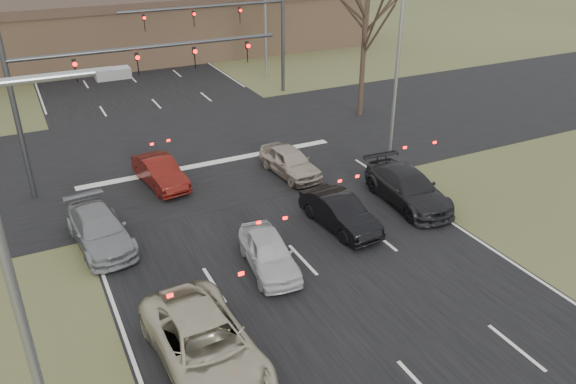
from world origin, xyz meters
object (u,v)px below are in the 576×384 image
mast_arm_far (245,22)px  car_white_sedan (269,253)px  car_grey_ahead (99,230)px  building (134,26)px  car_black_hatch (340,212)px  mast_arm_near (92,79)px  streetlight_right_far (263,2)px  streetlight_right_near (396,49)px  car_charcoal_sedan (408,188)px  car_silver_ahead (290,162)px  car_silver_suv (205,345)px  streetlight_left (35,322)px  car_red_ahead (160,172)px

mast_arm_far → car_white_sedan: 21.69m
mast_arm_far → car_grey_ahead: size_ratio=2.41×
building → car_black_hatch: bearing=-89.1°
car_grey_ahead → mast_arm_near: bearing=71.5°
streetlight_right_far → car_grey_ahead: bearing=-129.0°
streetlight_right_near → car_charcoal_sedan: size_ratio=1.96×
streetlight_right_far → car_black_hatch: bearing=-106.9°
car_charcoal_sedan → car_silver_ahead: bearing=127.6°
car_silver_ahead → car_white_sedan: bearing=-126.8°
building → mast_arm_near: (-7.23, -25.00, 2.41)m
streetlight_right_far → streetlight_right_near: bearing=-91.7°
mast_arm_far → car_black_hatch: bearing=-101.3°
car_silver_suv → car_black_hatch: size_ratio=1.33×
mast_arm_near → streetlight_right_near: size_ratio=1.21×
car_charcoal_sedan → streetlight_left: bearing=-145.2°
building → car_white_sedan: bearing=-95.4°
car_grey_ahead → car_silver_ahead: size_ratio=1.15×
streetlight_right_far → car_white_sedan: bearing=-114.0°
mast_arm_far → car_charcoal_sedan: mast_arm_far is taller
streetlight_right_near → streetlight_right_far: 17.01m
car_grey_ahead → car_red_ahead: (3.50, 4.17, -0.01)m
streetlight_left → car_silver_ahead: 18.97m
mast_arm_far → car_silver_suv: (-11.17, -23.53, -4.26)m
building → car_silver_suv: bearing=-100.3°
car_silver_suv → car_grey_ahead: 8.17m
car_black_hatch → car_charcoal_sedan: bearing=3.1°
mast_arm_far → car_white_sedan: (-7.51, -19.88, -4.36)m
mast_arm_near → car_charcoal_sedan: (11.54, -7.99, -4.33)m
car_charcoal_sedan → car_silver_ahead: size_ratio=1.27×
building → car_silver_ahead: building is taller
streetlight_right_far → car_charcoal_sedan: (-3.01, -21.99, -4.85)m
mast_arm_far → car_silver_ahead: (-3.18, -13.00, -4.33)m
streetlight_right_near → car_white_sedan: streetlight_right_near is taller
mast_arm_near → car_white_sedan: 11.51m
mast_arm_far → streetlight_right_far: (3.14, 4.00, 0.57)m
streetlight_right_near → streetlight_right_far: size_ratio=1.00×
building → streetlight_left: (-10.82, -42.00, 2.92)m
streetlight_right_near → car_white_sedan: size_ratio=2.61×
car_white_sedan → car_grey_ahead: bearing=147.3°
streetlight_left → car_red_ahead: 17.42m
mast_arm_near → streetlight_right_far: size_ratio=1.21×
car_silver_suv → car_silver_ahead: (7.99, 10.53, -0.08)m
streetlight_right_far → car_black_hatch: (-6.82, -22.50, -4.91)m
building → car_grey_ahead: (-8.50, -30.50, -2.00)m
mast_arm_near → car_white_sedan: (3.91, -9.88, -4.42)m
streetlight_right_far → car_grey_ahead: 25.59m
streetlight_right_near → car_silver_ahead: (-5.82, -0.00, -4.90)m
mast_arm_far → streetlight_left: streetlight_left is taller
mast_arm_near → streetlight_right_near: 14.38m
mast_arm_far → car_silver_suv: 26.39m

